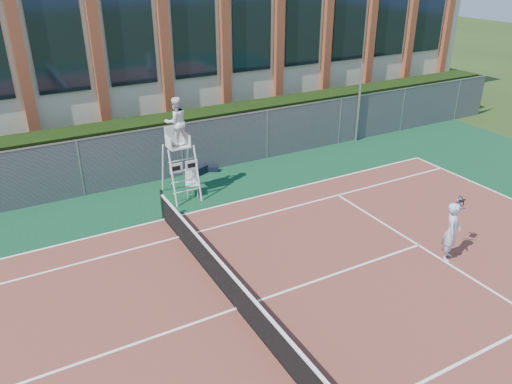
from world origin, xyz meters
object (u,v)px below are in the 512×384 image
plastic_chair (192,180)px  tennis_player (452,231)px  steel_pole (359,103)px  umpire_chair (176,124)px

plastic_chair → tennis_player: tennis_player is taller
plastic_chair → tennis_player: 9.31m
steel_pole → tennis_player: (-4.39, -9.65, -0.94)m
tennis_player → umpire_chair: bearing=123.9°
umpire_chair → tennis_player: (5.38, -8.00, -1.85)m
umpire_chair → plastic_chair: 2.25m
plastic_chair → tennis_player: bearing=-57.7°
umpire_chair → plastic_chair: bearing=-18.7°
steel_pole → plastic_chair: steel_pole is taller
steel_pole → umpire_chair: size_ratio=0.99×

